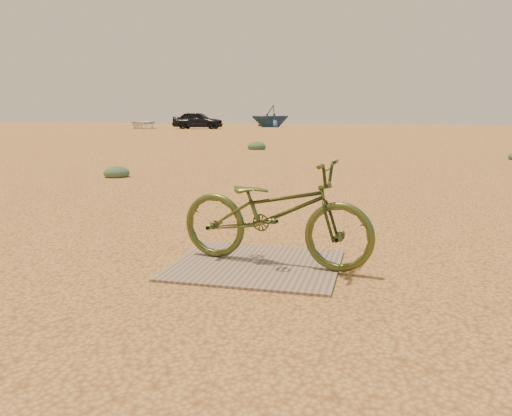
% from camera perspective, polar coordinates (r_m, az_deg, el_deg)
% --- Properties ---
extents(ground, '(120.00, 120.00, 0.00)m').
position_cam_1_polar(ground, '(4.73, -2.78, -4.45)').
color(ground, tan).
rests_on(ground, ground).
extents(plywood_board, '(1.35, 1.17, 0.02)m').
position_cam_1_polar(plywood_board, '(4.14, 0.00, -6.50)').
color(plywood_board, '#85725B').
rests_on(plywood_board, ground).
extents(bicycle, '(1.70, 0.80, 0.86)m').
position_cam_1_polar(bicycle, '(4.04, 2.12, -0.50)').
color(bicycle, '#3E4A1F').
rests_on(bicycle, plywood_board).
extents(car, '(4.41, 2.00, 1.47)m').
position_cam_1_polar(car, '(43.91, -6.66, 9.93)').
color(car, black).
rests_on(car, ground).
extents(boat_near_left, '(4.99, 5.61, 0.96)m').
position_cam_1_polar(boat_near_left, '(46.22, -12.80, 9.46)').
color(boat_near_left, white).
rests_on(boat_near_left, ground).
extents(boat_far_left, '(5.38, 5.36, 2.15)m').
position_cam_1_polar(boat_far_left, '(49.65, 1.67, 10.47)').
color(boat_far_left, navy).
rests_on(boat_far_left, ground).
extents(kale_a, '(0.51, 0.51, 0.28)m').
position_cam_1_polar(kale_a, '(10.38, -15.62, 3.45)').
color(kale_a, '#496344').
rests_on(kale_a, ground).
extents(kale_c, '(0.66, 0.66, 0.36)m').
position_cam_1_polar(kale_c, '(17.95, 0.09, 6.72)').
color(kale_c, '#496344').
rests_on(kale_c, ground).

